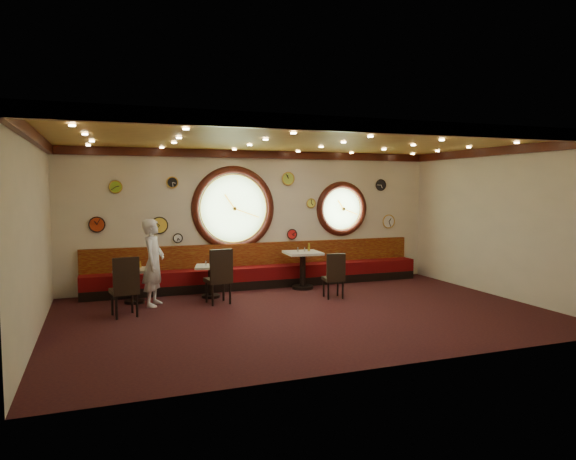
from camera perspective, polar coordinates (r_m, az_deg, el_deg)
The scene contains 45 objects.
floor at distance 9.66m, azimuth 1.94°, elevation -9.27°, with size 9.00×6.00×0.00m, color black.
ceiling at distance 9.41m, azimuth 2.00°, elevation 9.99°, with size 9.00×6.00×0.02m, color gold.
wall_back at distance 12.23m, azimuth -3.36°, elevation 1.28°, with size 9.00×0.02×3.20m, color #ECE1C5.
wall_front at distance 6.73m, azimuth 11.67°, elevation -1.67°, with size 9.00×0.02×3.20m, color #ECE1C5.
wall_left at distance 8.76m, azimuth -26.43°, elevation -0.60°, with size 0.02×6.00×3.20m, color #ECE1C5.
wall_right at distance 11.86m, azimuth 22.54°, elevation 0.81°, with size 0.02×6.00×3.20m, color #ECE1C5.
molding_back at distance 12.18m, azimuth -3.32°, elevation 8.38°, with size 9.00×0.10×0.18m, color #340F09.
molding_front at distance 6.78m, azimuth 11.66°, elevation 11.16°, with size 9.00×0.10×0.18m, color #340F09.
molding_left at distance 8.76m, azimuth -26.47°, elevation 9.30°, with size 0.10×6.00×0.18m, color #340F09.
molding_right at distance 11.82m, azimuth 22.60°, elevation 8.13°, with size 0.10×6.00×0.18m, color #340F09.
banquette_base at distance 12.15m, azimuth -2.94°, elevation -5.88°, with size 8.00×0.55×0.20m, color black.
banquette_seat at distance 12.10m, azimuth -2.94°, elevation -4.71°, with size 8.00×0.55×0.30m, color #55070A.
banquette_back at distance 12.25m, azimuth -3.26°, elevation -2.71°, with size 8.00×0.10×0.55m, color #5C0A07.
porthole_left_glass at distance 12.05m, azimuth -6.09°, elevation 2.40°, with size 1.66×1.66×0.02m, color #93BF72.
porthole_left_frame at distance 12.03m, azimuth -6.07°, elevation 2.40°, with size 1.98×1.98×0.18m, color #340F09.
porthole_left_ring at distance 12.00m, azimuth -6.04°, elevation 2.39°, with size 1.61×1.61×0.03m, color gold.
porthole_right_glass at distance 13.02m, azimuth 5.96°, elevation 2.36°, with size 1.10×1.10×0.02m, color #93BF72.
porthole_right_frame at distance 13.01m, azimuth 5.99°, elevation 2.36°, with size 1.38×1.38×0.18m, color #340F09.
porthole_right_ring at distance 12.98m, azimuth 6.04°, elevation 2.35°, with size 1.09×1.09×0.03m, color gold.
wall_clock_0 at distance 11.81m, azimuth -12.15°, elevation -0.89°, with size 0.20×0.20×0.03m, color white.
wall_clock_1 at distance 12.49m, azimuth 0.44°, elevation -0.48°, with size 0.24×0.24×0.03m, color red.
wall_clock_2 at distance 11.73m, azimuth -14.11°, elevation 0.51°, with size 0.36×0.36×0.03m, color yellow.
wall_clock_3 at distance 13.50m, azimuth 10.25°, elevation 4.94°, with size 0.28×0.28×0.03m, color black.
wall_clock_4 at distance 12.63m, azimuth 2.57°, elevation 2.99°, with size 0.22×0.22×0.03m, color #EAF551.
wall_clock_5 at distance 12.41m, azimuth 0.01°, elevation 5.73°, with size 0.30×0.30×0.03m, color #ABCA3F.
wall_clock_6 at distance 11.64m, azimuth -18.61°, elevation 4.56°, with size 0.26×0.26×0.03m, color #84AE22.
wall_clock_7 at distance 13.66m, azimuth 11.10°, elevation 0.94°, with size 0.34×0.34×0.03m, color white.
wall_clock_8 at distance 11.66m, azimuth -20.47°, elevation 0.57°, with size 0.32×0.32×0.03m, color red.
wall_clock_9 at distance 11.74m, azimuth -12.74°, elevation 5.18°, with size 0.24×0.24×0.03m, color black.
table_a at distance 10.90m, azimuth -16.73°, elevation -5.48°, with size 0.84×0.84×0.70m.
table_b at distance 11.08m, azimuth -8.60°, elevation -5.21°, with size 0.76×0.76×0.69m.
table_c at distance 11.87m, azimuth 1.64°, elevation -3.94°, with size 0.83×0.83×0.86m.
chair_a at distance 9.71m, azimuth -17.64°, elevation -5.63°, with size 0.53×0.53×0.68m.
chair_b at distance 10.36m, azimuth -7.60°, elevation -4.72°, with size 0.53×0.53×0.69m.
chair_c at distance 10.86m, azimuth 5.20°, elevation -4.74°, with size 0.45×0.45×0.60m.
condiment_a_salt at distance 10.93m, azimuth -17.40°, elevation -3.81°, with size 0.04×0.04×0.11m, color silver.
condiment_b_salt at distance 11.05m, azimuth -9.12°, elevation -3.65°, with size 0.04×0.04×0.10m, color silver.
condiment_c_salt at distance 11.78m, azimuth 1.10°, elevation -2.18°, with size 0.04×0.04×0.11m, color silver.
condiment_a_pepper at distance 10.78m, azimuth -16.88°, elevation -3.93°, with size 0.04×0.04×0.10m, color silver.
condiment_b_pepper at distance 10.99m, azimuth -8.64°, elevation -3.66°, with size 0.04×0.04×0.11m, color silver.
condiment_c_pepper at distance 11.83m, azimuth 1.85°, elevation -2.19°, with size 0.04×0.04×0.10m, color silver.
condiment_a_bottle at distance 10.97m, azimuth -16.07°, elevation -3.67°, with size 0.04×0.04×0.14m, color gold.
condiment_b_bottle at distance 11.15m, azimuth -8.28°, elevation -3.36°, with size 0.06×0.06×0.18m, color yellow.
condiment_c_bottle at distance 11.91m, azimuth 2.33°, elevation -1.93°, with size 0.06×0.06×0.18m, color gold.
waiter at distance 10.49m, azimuth -14.72°, elevation -3.50°, with size 0.63×0.41×1.72m, color white.
Camera 1 is at (-3.55, -8.68, 2.35)m, focal length 32.00 mm.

